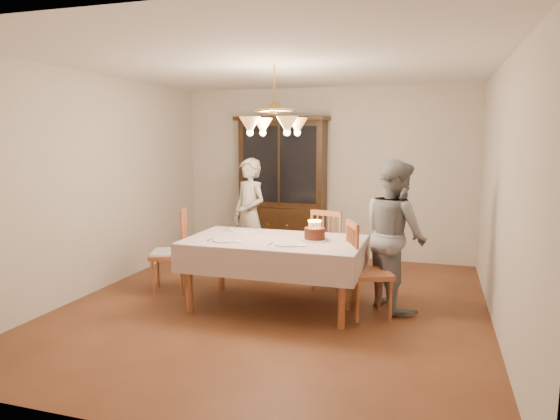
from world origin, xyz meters
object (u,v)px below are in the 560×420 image
(dining_table, at_px, (275,246))
(birthday_cake, at_px, (315,234))
(chair_far_side, at_px, (332,254))
(elderly_woman, at_px, (250,216))
(china_hutch, at_px, (282,191))

(dining_table, distance_m, birthday_cake, 0.46)
(birthday_cake, bearing_deg, chair_far_side, 85.63)
(elderly_woman, bearing_deg, china_hutch, 110.76)
(dining_table, distance_m, elderly_woman, 1.51)
(dining_table, bearing_deg, birthday_cake, 10.56)
(dining_table, relative_size, china_hutch, 0.88)
(chair_far_side, bearing_deg, dining_table, -121.13)
(chair_far_side, xyz_separation_m, birthday_cake, (-0.05, -0.72, 0.38))
(china_hutch, relative_size, elderly_woman, 1.37)
(china_hutch, relative_size, chair_far_side, 2.16)
(dining_table, xyz_separation_m, china_hutch, (-0.60, 2.25, 0.36))
(china_hutch, xyz_separation_m, chair_far_side, (1.08, -1.46, -0.60))
(dining_table, xyz_separation_m, chair_far_side, (0.48, 0.80, -0.24))
(china_hutch, relative_size, birthday_cake, 7.20)
(dining_table, xyz_separation_m, birthday_cake, (0.43, 0.08, 0.14))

